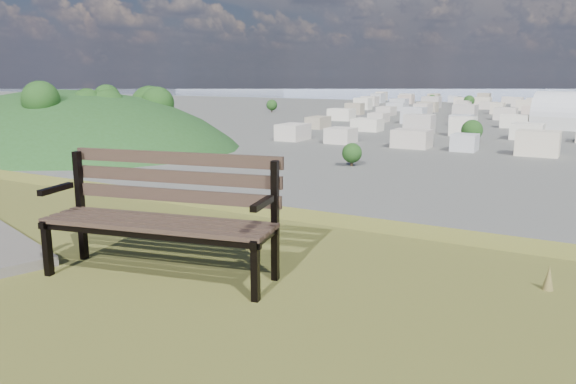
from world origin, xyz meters
The scene contains 4 objects.
park_bench centered at (-0.22, 2.13, 25.52)m, with size 1.85×0.92×0.93m.
green_wooded_hill centered at (-175.28, 144.18, 0.12)m, with size 161.56×129.25×80.78m.
city_trees centered at (-26.39, 319.00, 4.83)m, with size 406.52×387.20×9.98m.
far_hills centered at (-60.92, 1402.93, 25.47)m, with size 2050.00×340.00×60.00m.
Camera 1 is at (2.61, -1.03, 26.52)m, focal length 35.00 mm.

